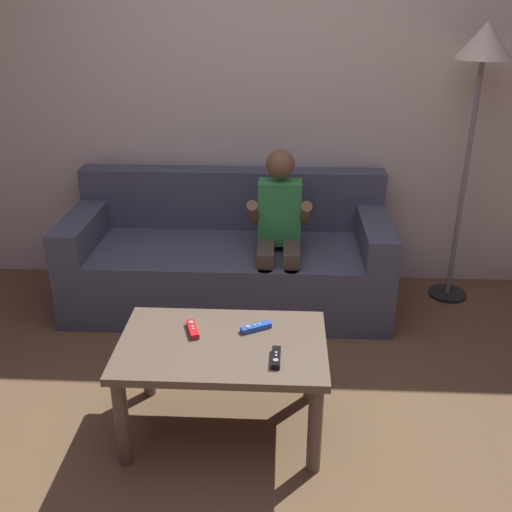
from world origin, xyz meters
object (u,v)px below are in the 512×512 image
(coffee_table, at_px, (223,357))
(game_remote_black_near_edge, at_px, (276,358))
(floor_lamp, at_px, (482,64))
(person_seated_on_couch, at_px, (279,228))
(game_remote_red_far_corner, at_px, (193,329))
(couch, at_px, (229,260))
(game_remote_blue_center, at_px, (256,327))

(coffee_table, relative_size, game_remote_black_near_edge, 6.33)
(floor_lamp, bearing_deg, coffee_table, -134.61)
(person_seated_on_couch, distance_m, game_remote_red_far_corner, 1.04)
(floor_lamp, bearing_deg, game_remote_red_far_corner, -139.16)
(couch, height_order, game_remote_black_near_edge, couch)
(coffee_table, xyz_separation_m, floor_lamp, (1.34, 1.36, 1.08))
(couch, xyz_separation_m, person_seated_on_couch, (0.31, -0.18, 0.29))
(game_remote_black_near_edge, bearing_deg, coffee_table, 152.57)
(game_remote_blue_center, xyz_separation_m, floor_lamp, (1.20, 1.25, 0.99))
(person_seated_on_couch, xyz_separation_m, game_remote_red_far_corner, (-0.37, -0.97, -0.10))
(game_remote_blue_center, xyz_separation_m, game_remote_red_far_corner, (-0.28, -0.03, 0.00))
(couch, height_order, game_remote_blue_center, couch)
(couch, distance_m, game_remote_black_near_edge, 1.40)
(person_seated_on_couch, relative_size, game_remote_black_near_edge, 7.21)
(game_remote_red_far_corner, bearing_deg, game_remote_blue_center, 6.00)
(game_remote_red_far_corner, bearing_deg, game_remote_black_near_edge, -28.46)
(couch, bearing_deg, floor_lamp, 5.05)
(game_remote_blue_center, bearing_deg, coffee_table, -141.70)
(person_seated_on_couch, height_order, coffee_table, person_seated_on_couch)
(person_seated_on_couch, bearing_deg, game_remote_blue_center, -95.39)
(couch, relative_size, game_remote_blue_center, 13.94)
(couch, relative_size, game_remote_black_near_edge, 13.91)
(coffee_table, xyz_separation_m, game_remote_blue_center, (0.14, 0.11, 0.09))
(game_remote_red_far_corner, bearing_deg, floor_lamp, 40.84)
(coffee_table, distance_m, game_remote_red_far_corner, 0.18)
(coffee_table, bearing_deg, game_remote_red_far_corner, 149.86)
(person_seated_on_couch, height_order, floor_lamp, floor_lamp)
(game_remote_red_far_corner, relative_size, floor_lamp, 0.09)
(couch, distance_m, game_remote_red_far_corner, 1.17)
(game_remote_blue_center, distance_m, floor_lamp, 2.00)
(coffee_table, distance_m, game_remote_black_near_edge, 0.28)
(game_remote_black_near_edge, relative_size, floor_lamp, 0.08)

